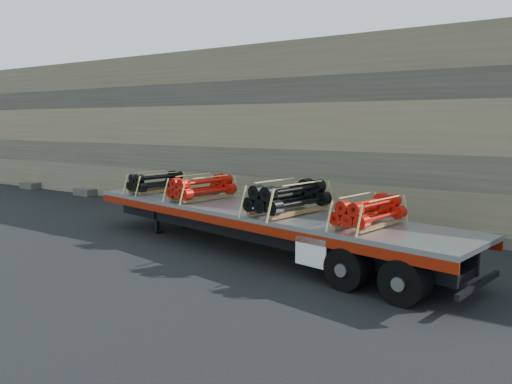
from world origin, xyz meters
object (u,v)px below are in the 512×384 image
trailer (255,230)px  bundle_midfront (202,188)px  bundle_front (157,183)px  bundle_midrear (289,198)px  bundle_rear (369,212)px

trailer → bundle_midfront: bundle_midfront is taller
bundle_front → bundle_midfront: bundle_midfront is taller
bundle_front → bundle_midrear: size_ratio=0.80×
bundle_front → bundle_midfront: 2.58m
bundle_front → bundle_midrear: (6.22, -1.11, 0.08)m
bundle_front → bundle_midrear: bundle_midrear is taller
bundle_midrear → bundle_midfront: bearing=180.0°
bundle_front → bundle_rear: bearing=0.0°
bundle_midrear → bundle_rear: 2.57m
bundle_front → bundle_rear: size_ratio=0.98×
bundle_rear → bundle_midrear: bearing=-180.0°
bundle_midrear → bundle_rear: bearing=0.0°
bundle_midfront → bundle_front: bearing=-180.0°
bundle_midfront → trailer: bearing=-0.0°
trailer → bundle_midrear: 1.69m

